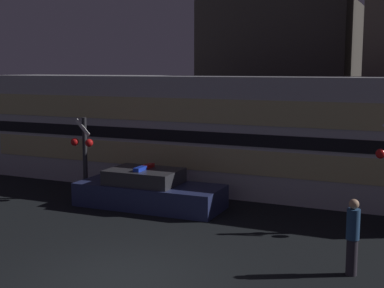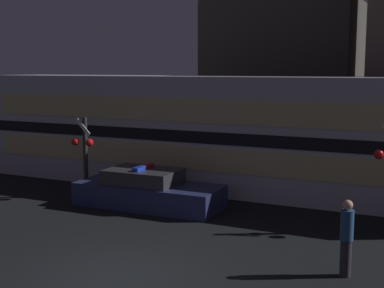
# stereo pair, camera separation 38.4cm
# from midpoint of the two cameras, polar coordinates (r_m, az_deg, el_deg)

# --- Properties ---
(ground_plane) EXTENTS (120.00, 120.00, 0.00)m
(ground_plane) POSITION_cam_midpoint_polar(r_m,az_deg,el_deg) (11.60, -7.28, -14.12)
(ground_plane) COLOR black
(train) EXTENTS (19.89, 2.90, 4.09)m
(train) POSITION_cam_midpoint_polar(r_m,az_deg,el_deg) (19.25, 4.66, 1.11)
(train) COLOR silver
(train) RESTS_ON ground_plane
(police_car) EXTENTS (4.73, 1.92, 1.32)m
(police_car) POSITION_cam_midpoint_polar(r_m,az_deg,el_deg) (17.09, -4.10, -5.04)
(police_car) COLOR navy
(police_car) RESTS_ON ground_plane
(pedestrian) EXTENTS (0.28, 0.28, 1.66)m
(pedestrian) POSITION_cam_midpoint_polar(r_m,az_deg,el_deg) (11.88, 17.06, -9.51)
(pedestrian) COLOR #2D2833
(pedestrian) RESTS_ON ground_plane
(crossing_signal_far) EXTENTS (0.85, 0.36, 2.74)m
(crossing_signal_far) POSITION_cam_midpoint_polar(r_m,az_deg,el_deg) (18.35, -10.83, -0.77)
(crossing_signal_far) COLOR #2D2D33
(crossing_signal_far) RESTS_ON ground_plane
(building_left) EXTENTS (7.04, 6.54, 7.57)m
(building_left) POSITION_cam_midpoint_polar(r_m,az_deg,el_deg) (27.81, 10.56, 6.72)
(building_left) COLOR #47423D
(building_left) RESTS_ON ground_plane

